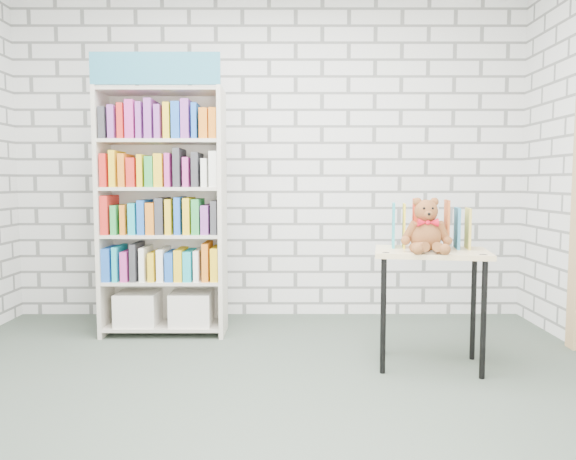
{
  "coord_description": "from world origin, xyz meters",
  "views": [
    {
      "loc": [
        0.16,
        -3.02,
        1.21
      ],
      "look_at": [
        0.16,
        0.95,
        0.86
      ],
      "focal_mm": 35.0,
      "sensor_mm": 36.0,
      "label": 1
    }
  ],
  "objects": [
    {
      "name": "display_table",
      "position": [
        1.09,
        0.56,
        0.66
      ],
      "size": [
        0.78,
        0.6,
        0.76
      ],
      "color": "#D8BD81",
      "rests_on": "ground"
    },
    {
      "name": "room_shell",
      "position": [
        0.0,
        0.0,
        1.78
      ],
      "size": [
        4.52,
        4.02,
        2.81
      ],
      "color": "silver",
      "rests_on": "ground"
    },
    {
      "name": "teddy_bear",
      "position": [
        1.03,
        0.46,
        0.9
      ],
      "size": [
        0.32,
        0.29,
        0.34
      ],
      "color": "brown",
      "rests_on": "display_table"
    },
    {
      "name": "ground",
      "position": [
        0.0,
        0.0,
        0.0
      ],
      "size": [
        4.5,
        4.5,
        0.0
      ],
      "primitive_type": "plane",
      "color": "#3D483D",
      "rests_on": "ground"
    },
    {
      "name": "table_books",
      "position": [
        1.11,
        0.67,
        0.91
      ],
      "size": [
        0.53,
        0.3,
        0.3
      ],
      "color": "teal",
      "rests_on": "display_table"
    },
    {
      "name": "bookshelf",
      "position": [
        -0.81,
        1.36,
        0.98
      ],
      "size": [
        0.96,
        0.37,
        2.15
      ],
      "color": "beige",
      "rests_on": "ground"
    }
  ]
}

